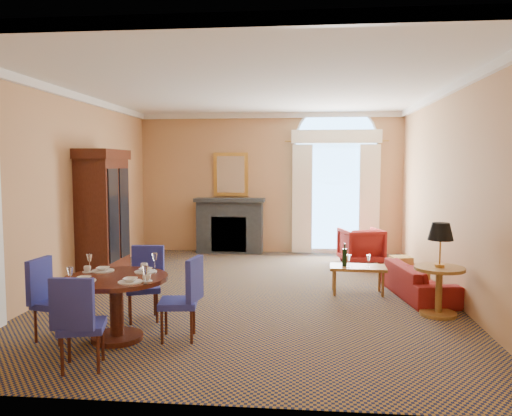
# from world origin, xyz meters

# --- Properties ---
(ground) EXTENTS (7.50, 7.50, 0.00)m
(ground) POSITION_xyz_m (0.00, 0.00, 0.00)
(ground) COLOR #131B3C
(ground) RESTS_ON ground
(room_envelope) EXTENTS (6.04, 7.52, 3.45)m
(room_envelope) POSITION_xyz_m (-0.03, 0.67, 2.51)
(room_envelope) COLOR tan
(room_envelope) RESTS_ON ground
(armoire) EXTENTS (0.65, 1.16, 2.28)m
(armoire) POSITION_xyz_m (-2.72, 0.68, 1.10)
(armoire) COLOR #39160D
(armoire) RESTS_ON ground
(dining_table) EXTENTS (1.18, 1.18, 0.94)m
(dining_table) POSITION_xyz_m (-1.34, -2.29, 0.55)
(dining_table) COLOR #39160D
(dining_table) RESTS_ON ground
(dining_chair_north) EXTENTS (0.55, 0.55, 0.95)m
(dining_chair_north) POSITION_xyz_m (-1.27, -1.45, 0.54)
(dining_chair_north) COLOR navy
(dining_chair_north) RESTS_ON ground
(dining_chair_south) EXTENTS (0.52, 0.52, 0.95)m
(dining_chair_south) POSITION_xyz_m (-1.37, -3.20, 0.54)
(dining_chair_south) COLOR navy
(dining_chair_south) RESTS_ON ground
(dining_chair_east) EXTENTS (0.49, 0.48, 0.95)m
(dining_chair_east) POSITION_xyz_m (-0.55, -2.18, 0.54)
(dining_chair_east) COLOR navy
(dining_chair_east) RESTS_ON ground
(dining_chair_west) EXTENTS (0.51, 0.51, 0.95)m
(dining_chair_west) POSITION_xyz_m (-2.11, -2.36, 0.54)
(dining_chair_west) COLOR navy
(dining_chair_west) RESTS_ON ground
(sofa) EXTENTS (0.91, 1.76, 0.49)m
(sofa) POSITION_xyz_m (2.55, 0.02, 0.24)
(sofa) COLOR maroon
(sofa) RESTS_ON ground
(armchair) EXTENTS (0.96, 0.97, 0.73)m
(armchair) POSITION_xyz_m (1.96, 2.55, 0.37)
(armchair) COLOR maroon
(armchair) RESTS_ON ground
(coffee_table) EXTENTS (0.88, 0.52, 0.79)m
(coffee_table) POSITION_xyz_m (1.63, 0.09, 0.41)
(coffee_table) COLOR #9C692E
(coffee_table) RESTS_ON ground
(side_table) EXTENTS (0.66, 0.66, 1.23)m
(side_table) POSITION_xyz_m (2.60, -0.96, 0.75)
(side_table) COLOR #9C692E
(side_table) RESTS_ON ground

